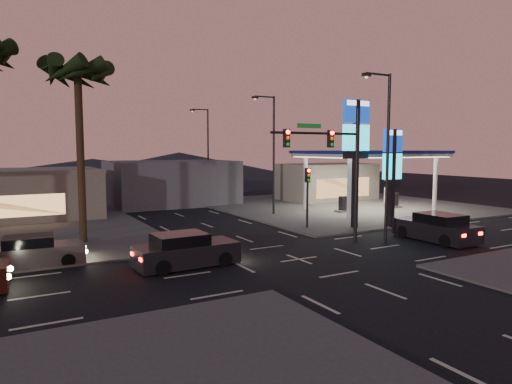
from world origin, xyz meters
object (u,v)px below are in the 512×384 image
car_lane_b_front (35,252)px  suv_station (436,228)px  pylon_sign_tall (356,138)px  traffic_signal_mast (334,156)px  pylon_sign_short (392,163)px  gas_station (371,155)px  car_lane_a_front (185,251)px

car_lane_b_front → suv_station: 22.51m
pylon_sign_tall → car_lane_b_front: pylon_sign_tall is taller
traffic_signal_mast → car_lane_b_front: 16.57m
traffic_signal_mast → pylon_sign_short: bearing=19.1°
pylon_sign_tall → traffic_signal_mast: bearing=-143.5°
pylon_sign_short → traffic_signal_mast: bearing=-160.9°
suv_station → pylon_sign_tall: bearing=104.6°
traffic_signal_mast → suv_station: (6.24, -2.22, -4.43)m
traffic_signal_mast → suv_station: size_ratio=1.53×
car_lane_b_front → gas_station: bearing=13.9°
gas_station → car_lane_b_front: bearing=-166.1°
pylon_sign_tall → traffic_signal_mast: 6.02m
car_lane_a_front → suv_station: bearing=-6.3°
traffic_signal_mast → suv_station: traffic_signal_mast is taller
suv_station → car_lane_b_front: bearing=166.2°
pylon_sign_tall → pylon_sign_short: (2.50, -1.00, -1.74)m
traffic_signal_mast → car_lane_a_front: size_ratio=1.58×
pylon_sign_short → gas_station: bearing=56.3°
gas_station → traffic_signal_mast: 15.82m
gas_station → pylon_sign_tall: size_ratio=1.36×
car_lane_a_front → pylon_sign_short: bearing=10.3°
pylon_sign_tall → car_lane_a_front: (-14.08, -4.02, -5.64)m
car_lane_a_front → suv_station: 15.67m
gas_station → pylon_sign_short: pylon_sign_short is taller
car_lane_a_front → car_lane_b_front: car_lane_a_front is taller
traffic_signal_mast → car_lane_a_front: 10.36m
pylon_sign_tall → car_lane_a_front: bearing=-164.0°
car_lane_a_front → car_lane_b_front: bearing=149.9°
pylon_sign_short → car_lane_a_front: pylon_sign_short is taller
gas_station → car_lane_a_front: size_ratio=2.40×
car_lane_a_front → car_lane_b_front: size_ratio=1.09×
pylon_sign_short → suv_station: pylon_sign_short is taller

